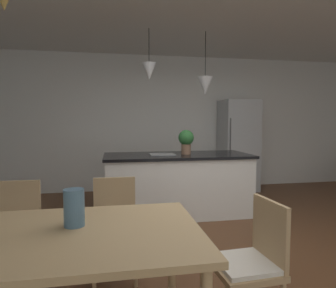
# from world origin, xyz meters

# --- Properties ---
(ground_plane) EXTENTS (10.00, 8.40, 0.04)m
(ground_plane) POSITION_xyz_m (0.00, 0.00, -0.02)
(ground_plane) COLOR brown
(wall_back_kitchen) EXTENTS (10.00, 0.12, 2.70)m
(wall_back_kitchen) POSITION_xyz_m (0.00, 3.26, 1.35)
(wall_back_kitchen) COLOR white
(wall_back_kitchen) RESTS_ON ground_plane
(dining_table) EXTENTS (1.86, 1.02, 0.75)m
(dining_table) POSITION_xyz_m (-1.54, -1.03, 0.68)
(dining_table) COLOR tan
(dining_table) RESTS_ON ground_plane
(chair_kitchen_end) EXTENTS (0.42, 0.42, 0.87)m
(chair_kitchen_end) POSITION_xyz_m (-0.24, -1.03, 0.47)
(chair_kitchen_end) COLOR tan
(chair_kitchen_end) RESTS_ON ground_plane
(chair_far_right) EXTENTS (0.41, 0.41, 0.87)m
(chair_far_right) POSITION_xyz_m (-1.12, -0.15, 0.47)
(chair_far_right) COLOR tan
(chair_far_right) RESTS_ON ground_plane
(chair_far_left) EXTENTS (0.40, 0.40, 0.87)m
(chair_far_left) POSITION_xyz_m (-1.96, -0.15, 0.47)
(chair_far_left) COLOR tan
(chair_far_left) RESTS_ON ground_plane
(kitchen_island) EXTENTS (2.15, 0.92, 0.91)m
(kitchen_island) POSITION_xyz_m (-0.19, 1.50, 0.46)
(kitchen_island) COLOR white
(kitchen_island) RESTS_ON ground_plane
(refrigerator) EXTENTS (0.69, 0.67, 1.81)m
(refrigerator) POSITION_xyz_m (1.36, 2.86, 0.91)
(refrigerator) COLOR #B2B5B7
(refrigerator) RESTS_ON ground_plane
(pendant_over_island_main) EXTENTS (0.20, 0.20, 0.72)m
(pendant_over_island_main) POSITION_xyz_m (-0.61, 1.50, 2.10)
(pendant_over_island_main) COLOR black
(pendant_over_island_aux) EXTENTS (0.23, 0.23, 0.92)m
(pendant_over_island_aux) POSITION_xyz_m (0.23, 1.50, 1.92)
(pendant_over_island_aux) COLOR black
(potted_plant_on_island) EXTENTS (0.23, 0.23, 0.36)m
(potted_plant_on_island) POSITION_xyz_m (-0.06, 1.50, 1.11)
(potted_plant_on_island) COLOR #8C664C
(potted_plant_on_island) RESTS_ON kitchen_island
(vase_on_dining_table) EXTENTS (0.12, 0.12, 0.23)m
(vase_on_dining_table) POSITION_xyz_m (-1.36, -0.93, 0.86)
(vase_on_dining_table) COLOR slate
(vase_on_dining_table) RESTS_ON dining_table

